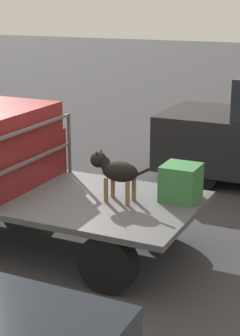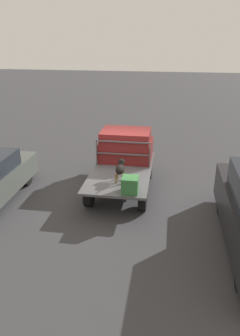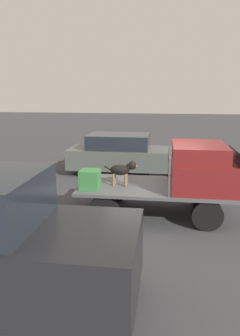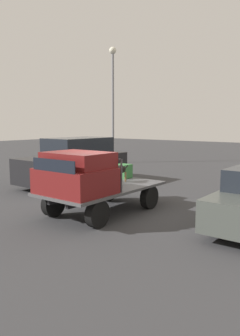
# 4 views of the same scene
# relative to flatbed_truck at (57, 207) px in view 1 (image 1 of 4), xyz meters

# --- Properties ---
(ground_plane) EXTENTS (80.00, 80.00, 0.00)m
(ground_plane) POSITION_rel_flatbed_truck_xyz_m (0.00, 0.00, -0.59)
(ground_plane) COLOR #38383A
(flatbed_truck) EXTENTS (4.04, 2.07, 0.80)m
(flatbed_truck) POSITION_rel_flatbed_truck_xyz_m (0.00, 0.00, 0.00)
(flatbed_truck) COLOR black
(flatbed_truck) RESTS_ON ground
(truck_headboard) EXTENTS (0.04, 1.95, 0.95)m
(truck_headboard) POSITION_rel_flatbed_truck_xyz_m (0.33, 0.00, 0.83)
(truck_headboard) COLOR #4C4C4F
(truck_headboard) RESTS_ON flatbed_truck
(dog) EXTENTS (0.91, 0.28, 0.69)m
(dog) POSITION_rel_flatbed_truck_xyz_m (-0.88, -0.10, 0.64)
(dog) COLOR brown
(dog) RESTS_ON flatbed_truck
(cargo_crate) EXTENTS (0.49, 0.49, 0.49)m
(cargo_crate) POSITION_rel_flatbed_truck_xyz_m (-1.68, -0.52, 0.45)
(cargo_crate) COLOR #337038
(cargo_crate) RESTS_ON flatbed_truck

